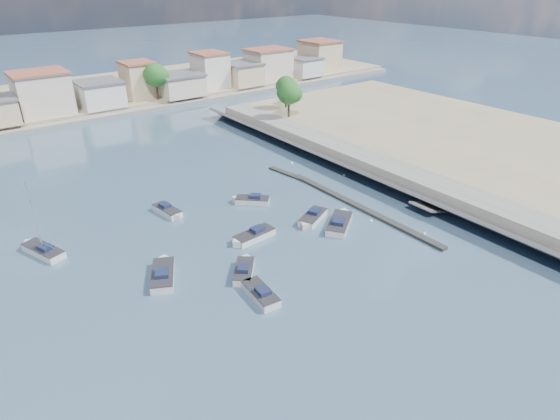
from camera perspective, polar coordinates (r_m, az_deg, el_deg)
name	(u,v)px	position (r m, az deg, el deg)	size (l,w,h in m)	color
ground	(200,155)	(79.68, -9.77, 6.66)	(400.00, 400.00, 0.00)	#2F485E
seawall_walkway	(400,174)	(70.82, 14.46, 4.31)	(5.00, 90.00, 1.80)	slate
seawall_embankment	(483,145)	(87.99, 23.53, 7.33)	(49.65, 90.00, 2.90)	slate
breakwater	(344,200)	(62.86, 7.85, 1.24)	(2.00, 31.02, 0.35)	black
far_shore_land	(97,93)	(126.33, -21.38, 13.17)	(160.00, 40.00, 1.40)	gray
far_shore_quay	(130,112)	(106.90, -17.86, 11.26)	(160.00, 2.50, 0.80)	slate
far_town	(162,80)	(115.04, -14.17, 15.12)	(113.01, 12.80, 8.35)	beige
shore_trees	(169,82)	(105.94, -13.42, 14.93)	(74.56, 38.32, 7.92)	#38281E
motorboat_a	(259,293)	(44.70, -2.55, -10.04)	(2.23, 5.19, 1.48)	silver
motorboat_b	(244,270)	(47.81, -4.39, -7.33)	(4.09, 4.43, 1.48)	silver
motorboat_c	(252,236)	(53.44, -3.37, -3.24)	(5.60, 2.31, 1.48)	silver
motorboat_d	(312,218)	(57.30, 3.92, -1.03)	(5.21, 3.77, 1.48)	silver
motorboat_e	(163,274)	(48.59, -14.07, -7.54)	(4.33, 5.81, 1.48)	silver
motorboat_f	(251,200)	(61.76, -3.60, 1.17)	(4.43, 4.32, 1.48)	silver
motorboat_g	(168,212)	(60.43, -13.44, -0.19)	(2.31, 5.02, 1.48)	silver
motorboat_h	(340,223)	(56.67, 7.30, -1.54)	(5.96, 5.14, 1.48)	silver
sailboat	(42,250)	(56.96, -27.02, -4.38)	(3.59, 5.99, 9.00)	silver
mooring_buoys	(328,200)	(62.92, 5.89, 1.26)	(16.67, 27.35, 0.40)	white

